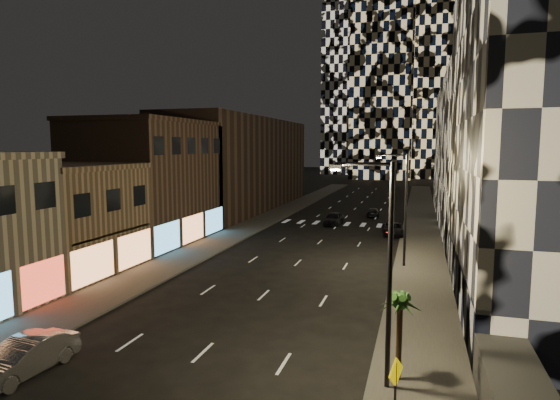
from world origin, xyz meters
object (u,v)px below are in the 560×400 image
Objects in this scene: car_silver_parked at (24,357)px; car_dark_oncoming at (373,212)px; ped_sign at (395,385)px; car_dark_midlane at (334,218)px; palm_tree at (400,308)px; streetlight_near at (384,259)px; streetlight_far at (403,202)px; car_dark_rightlane at (393,229)px.

car_silver_parked reaches higher than car_dark_oncoming.
ped_sign reaches higher than car_silver_parked.
car_dark_midlane is 43.69m from ped_sign.
ped_sign reaches higher than car_dark_midlane.
car_silver_parked is 15.99m from palm_tree.
palm_tree is (0.65, 0.76, -2.16)m from streetlight_near.
streetlight_far is at bearing 60.91° from car_silver_parked.
ped_sign is at bearing -73.11° from car_dark_midlane.
ped_sign reaches higher than car_dark_oncoming.
car_dark_rightlane is (-1.35, 33.84, -4.67)m from streetlight_near.
streetlight_near is 3.11× the size of ped_sign.
car_silver_parked is 1.66× the size of ped_sign.
car_dark_oncoming is 1.13× the size of palm_tree.
car_dark_midlane is at bearing 115.13° from streetlight_far.
ped_sign is at bearing 1.64° from car_silver_parked.
ped_sign is (15.38, -0.42, 1.35)m from car_silver_parked.
car_silver_parked is (-14.67, -3.19, -4.56)m from streetlight_near.
streetlight_near is at bearing -94.10° from car_dark_rightlane.
car_dark_oncoming is at bearing 118.52° from ped_sign.
palm_tree is at bearing 17.67° from car_silver_parked.
streetlight_far is at bearing 96.36° from car_dark_oncoming.
car_dark_oncoming is 47.01m from palm_tree.
palm_tree is at bearing -88.08° from streetlight_far.
car_silver_parked is (-14.67, -23.19, -4.56)m from streetlight_far.
palm_tree reaches higher than car_dark_midlane.
streetlight_near is 20.00m from streetlight_far.
car_dark_midlane is (-8.91, 18.99, -4.57)m from streetlight_far.
car_dark_midlane is 1.11× the size of car_dark_oncoming.
car_dark_midlane is at bearing 104.03° from palm_tree.
car_silver_parked is 51.50m from car_dark_oncoming.
car_dark_rightlane is at bearing 115.45° from ped_sign.
streetlight_far is 27.81m from car_silver_parked.
streetlight_far is 14.67m from car_dark_rightlane.
ped_sign is at bearing -93.23° from car_dark_rightlane.
palm_tree is (-0.07, 4.37, 1.05)m from ped_sign.
car_dark_midlane is (5.76, 42.17, -0.00)m from car_silver_parked.
car_dark_oncoming is (-4.85, 47.38, -4.75)m from streetlight_near.
palm_tree is at bearing -71.81° from car_dark_midlane.
palm_tree is (9.55, -38.23, 2.40)m from car_dark_midlane.
ped_sign is (0.71, -3.61, -3.21)m from streetlight_near.
car_dark_midlane is at bearing 125.01° from ped_sign.
streetlight_far is 21.46m from car_dark_midlane.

